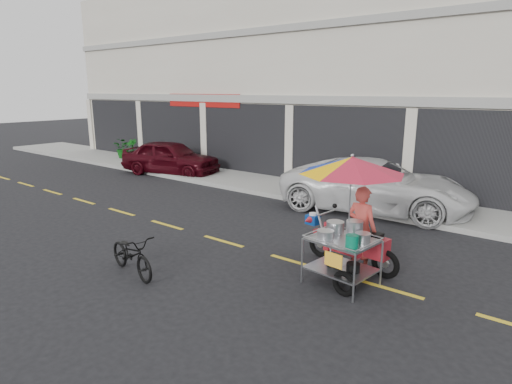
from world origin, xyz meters
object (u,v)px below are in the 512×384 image
Objects in this scene: white_pickup at (376,185)px; food_vendor_rig at (353,200)px; maroon_sedan at (171,157)px; near_bicycle at (132,254)px.

white_pickup is 5.00m from food_vendor_rig.
near_bicycle is at bearing -149.57° from maroon_sedan.
white_pickup is (8.95, 0.00, 0.04)m from maroon_sedan.
food_vendor_rig reaches higher than maroon_sedan.
white_pickup is 7.37m from near_bicycle.
food_vendor_rig reaches higher than white_pickup.
white_pickup is at bearing -104.46° from maroon_sedan.
near_bicycle is at bearing 154.35° from white_pickup.
food_vendor_rig is (10.45, -4.71, 0.80)m from maroon_sedan.
food_vendor_rig is at bearing -44.13° from near_bicycle.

